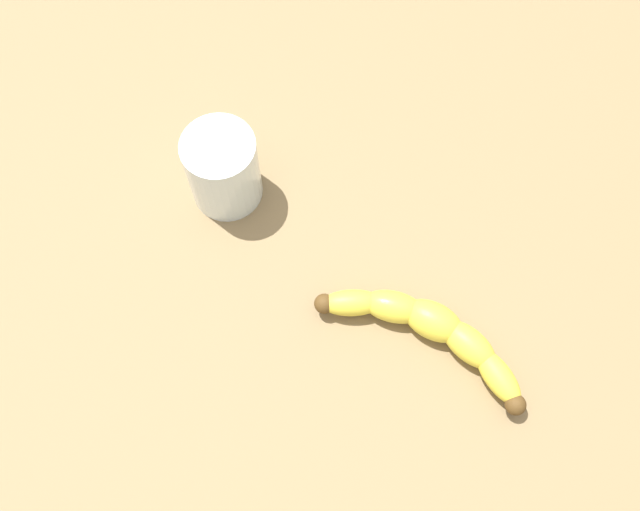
% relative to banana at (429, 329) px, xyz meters
% --- Properties ---
extents(wooden_tabletop, '(1.20, 1.20, 0.03)m').
position_rel_banana_xyz_m(wooden_tabletop, '(0.17, 0.04, -0.03)').
color(wooden_tabletop, olive).
rests_on(wooden_tabletop, ground).
extents(banana, '(0.22, 0.08, 0.04)m').
position_rel_banana_xyz_m(banana, '(0.00, 0.00, 0.00)').
color(banana, gold).
rests_on(banana, wooden_tabletop).
extents(smoothie_glass, '(0.07, 0.07, 0.09)m').
position_rel_banana_xyz_m(smoothie_glass, '(0.24, -0.08, 0.03)').
color(smoothie_glass, silver).
rests_on(smoothie_glass, wooden_tabletop).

